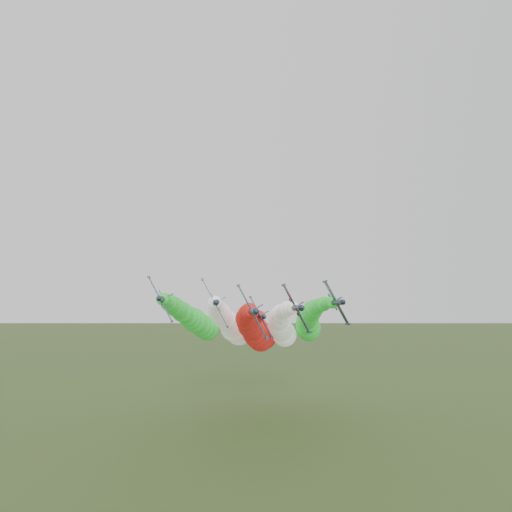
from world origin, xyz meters
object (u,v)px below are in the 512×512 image
object	(u,v)px
jet_outer_left	(195,321)
jet_outer_right	(309,322)
jet_inner_left	(231,325)
jet_trail	(260,331)
jet_inner_right	(282,327)
jet_lead	(255,331)

from	to	relation	value
jet_outer_left	jet_outer_right	size ratio (longest dim) A/B	1.00
jet_inner_left	jet_outer_left	size ratio (longest dim) A/B	1.00
jet_trail	jet_outer_left	bearing A→B (deg)	-152.91
jet_trail	jet_inner_left	bearing A→B (deg)	-122.00
jet_inner_right	jet_outer_left	distance (m)	26.98
jet_inner_left	jet_inner_right	size ratio (longest dim) A/B	1.01
jet_outer_left	jet_outer_right	distance (m)	35.75
jet_inner_right	jet_trail	bearing A→B (deg)	103.12
jet_lead	jet_outer_right	world-z (taller)	jet_outer_right
jet_outer_left	jet_inner_left	bearing A→B (deg)	-26.61
jet_inner_left	jet_outer_right	size ratio (longest dim) A/B	1.01
jet_trail	jet_lead	bearing A→B (deg)	-99.07
jet_lead	jet_outer_left	world-z (taller)	jet_outer_left
jet_inner_right	jet_outer_right	bearing A→B (deg)	42.99
jet_outer_right	jet_outer_left	bearing A→B (deg)	-178.26
jet_inner_right	jet_outer_right	size ratio (longest dim) A/B	1.00
jet_outer_right	jet_trail	size ratio (longest dim) A/B	0.99
jet_lead	jet_inner_right	world-z (taller)	jet_inner_right
jet_trail	jet_inner_right	bearing A→B (deg)	-76.88
jet_lead	jet_outer_right	size ratio (longest dim) A/B	1.00
jet_inner_right	jet_trail	xyz separation A→B (m)	(-4.47, 19.16, -2.16)
jet_lead	jet_trail	distance (m)	27.70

